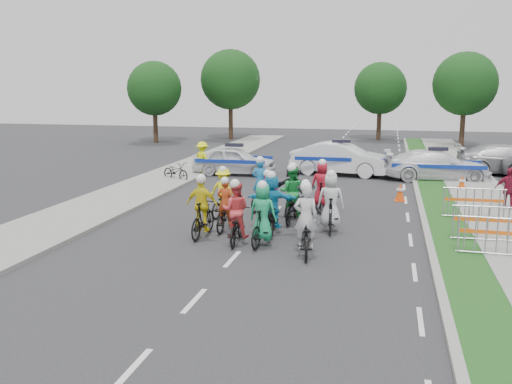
% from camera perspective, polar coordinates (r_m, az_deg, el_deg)
% --- Properties ---
extents(ground, '(90.00, 90.00, 0.00)m').
position_cam_1_polar(ground, '(15.00, -2.39, -6.74)').
color(ground, '#28282B').
rests_on(ground, ground).
extents(curb_right, '(0.20, 60.00, 0.12)m').
position_cam_1_polar(curb_right, '(19.34, 16.50, -3.00)').
color(curb_right, gray).
rests_on(curb_right, ground).
extents(grass_strip, '(1.20, 60.00, 0.11)m').
position_cam_1_polar(grass_strip, '(19.40, 18.57, -3.10)').
color(grass_strip, '#184D18').
rests_on(grass_strip, ground).
extents(sidewalk_right, '(2.40, 60.00, 0.13)m').
position_cam_1_polar(sidewalk_right, '(19.65, 23.80, -3.25)').
color(sidewalk_right, gray).
rests_on(sidewalk_right, ground).
extents(sidewalk_left, '(3.00, 60.00, 0.13)m').
position_cam_1_polar(sidewalk_left, '(21.90, -15.39, -1.36)').
color(sidewalk_left, gray).
rests_on(sidewalk_left, ground).
extents(rider_0, '(0.98, 2.06, 2.02)m').
position_cam_1_polar(rider_0, '(15.25, 5.00, -3.87)').
color(rider_0, black).
rests_on(rider_0, ground).
extents(rider_1, '(0.85, 1.85, 1.88)m').
position_cam_1_polar(rider_1, '(16.05, 0.69, -2.85)').
color(rider_1, black).
rests_on(rider_1, ground).
extents(rider_2, '(0.84, 1.89, 1.88)m').
position_cam_1_polar(rider_2, '(16.32, -2.02, -2.75)').
color(rider_2, black).
rests_on(rider_2, ground).
extents(rider_3, '(0.98, 1.85, 1.92)m').
position_cam_1_polar(rider_3, '(16.99, -5.37, -2.12)').
color(rider_3, black).
rests_on(rider_3, ground).
extents(rider_4, '(0.96, 1.70, 1.74)m').
position_cam_1_polar(rider_4, '(17.18, 4.96, -2.17)').
color(rider_4, black).
rests_on(rider_4, ground).
extents(rider_5, '(1.57, 1.87, 1.94)m').
position_cam_1_polar(rider_5, '(17.45, 1.57, -1.49)').
color(rider_5, black).
rests_on(rider_5, ground).
extents(rider_6, '(0.68, 1.71, 1.71)m').
position_cam_1_polar(rider_6, '(17.78, -3.03, -2.06)').
color(rider_6, black).
rests_on(rider_6, ground).
extents(rider_7, '(0.87, 1.90, 1.95)m').
position_cam_1_polar(rider_7, '(17.73, 7.47, -1.57)').
color(rider_7, black).
rests_on(rider_7, ground).
extents(rider_8, '(0.83, 1.94, 1.96)m').
position_cam_1_polar(rider_8, '(18.85, 3.59, -0.85)').
color(rider_8, black).
rests_on(rider_8, ground).
extents(rider_9, '(0.90, 1.69, 1.75)m').
position_cam_1_polar(rider_9, '(18.95, 1.18, -0.92)').
color(rider_9, black).
rests_on(rider_9, ground).
extents(rider_10, '(1.07, 1.82, 1.77)m').
position_cam_1_polar(rider_10, '(19.66, -3.25, -0.47)').
color(rider_10, black).
rests_on(rider_10, ground).
extents(rider_11, '(1.56, 1.86, 1.91)m').
position_cam_1_polar(rider_11, '(19.60, 3.70, -0.18)').
color(rider_11, black).
rests_on(rider_11, ground).
extents(rider_12, '(0.89, 2.00, 1.98)m').
position_cam_1_polar(rider_12, '(20.69, 0.45, -0.00)').
color(rider_12, black).
rests_on(rider_12, ground).
extents(rider_13, '(0.80, 1.81, 1.90)m').
position_cam_1_polar(rider_13, '(20.62, 6.62, 0.13)').
color(rider_13, black).
rests_on(rider_13, ground).
extents(police_car_0, '(4.26, 1.92, 1.42)m').
position_cam_1_polar(police_car_0, '(28.88, -2.18, 3.16)').
color(police_car_0, white).
rests_on(police_car_0, ground).
extents(police_car_1, '(5.18, 2.52, 1.63)m').
position_cam_1_polar(police_car_1, '(29.05, 8.48, 3.31)').
color(police_car_1, white).
rests_on(police_car_1, ground).
extents(police_car_2, '(5.06, 2.37, 1.43)m').
position_cam_1_polar(police_car_2, '(28.43, 17.66, 2.55)').
color(police_car_2, white).
rests_on(police_car_2, ground).
extents(civilian_sedan, '(5.23, 2.24, 1.50)m').
position_cam_1_polar(civilian_sedan, '(31.55, 23.97, 2.96)').
color(civilian_sedan, '#A7A7AC').
rests_on(civilian_sedan, ground).
extents(spectator_2, '(1.02, 0.66, 1.61)m').
position_cam_1_polar(spectator_2, '(22.20, 23.94, 0.21)').
color(spectator_2, maroon).
rests_on(spectator_2, ground).
extents(marshal_hiviz, '(1.26, 1.08, 1.69)m').
position_cam_1_polar(marshal_hiviz, '(28.70, -5.37, 3.35)').
color(marshal_hiviz, '#F0FF0D').
rests_on(marshal_hiviz, ground).
extents(barrier_0, '(2.02, 0.60, 1.12)m').
position_cam_1_polar(barrier_0, '(16.10, 22.95, -4.30)').
color(barrier_0, '#A5A8AD').
rests_on(barrier_0, ground).
extents(barrier_1, '(2.01, 0.53, 1.12)m').
position_cam_1_polar(barrier_1, '(17.48, 22.18, -3.11)').
color(barrier_1, '#A5A8AD').
rests_on(barrier_1, ground).
extents(barrier_2, '(2.01, 0.54, 1.12)m').
position_cam_1_polar(barrier_2, '(20.31, 20.94, -1.19)').
color(barrier_2, '#A5A8AD').
rests_on(barrier_2, ground).
extents(cone_0, '(0.40, 0.40, 0.70)m').
position_cam_1_polar(cone_0, '(23.00, 14.20, -0.03)').
color(cone_0, '#F24C0C').
rests_on(cone_0, ground).
extents(cone_1, '(0.40, 0.40, 0.70)m').
position_cam_1_polar(cone_1, '(25.94, 19.89, 0.84)').
color(cone_1, '#F24C0C').
rests_on(cone_1, ground).
extents(parked_bike, '(1.77, 1.34, 0.89)m').
position_cam_1_polar(parked_bike, '(27.27, -8.03, 2.06)').
color(parked_bike, black).
rests_on(parked_bike, ground).
extents(tree_0, '(4.20, 4.20, 6.30)m').
position_cam_1_polar(tree_0, '(45.44, -10.14, 10.14)').
color(tree_0, '#382619').
rests_on(tree_0, ground).
extents(tree_1, '(4.55, 4.55, 6.82)m').
position_cam_1_polar(tree_1, '(44.08, 20.19, 10.11)').
color(tree_1, '#382619').
rests_on(tree_1, ground).
extents(tree_3, '(4.90, 4.90, 7.35)m').
position_cam_1_polar(tree_3, '(47.56, -2.57, 11.16)').
color(tree_3, '#382619').
rests_on(tree_3, ground).
extents(tree_4, '(4.20, 4.20, 6.30)m').
position_cam_1_polar(tree_4, '(47.79, 12.33, 10.09)').
color(tree_4, '#382619').
rests_on(tree_4, ground).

